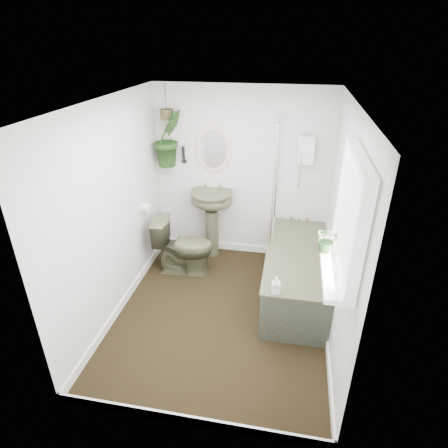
# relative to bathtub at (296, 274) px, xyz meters

# --- Properties ---
(floor) EXTENTS (2.30, 2.80, 0.02)m
(floor) POSITION_rel_bathtub_xyz_m (-0.80, -0.50, -0.30)
(floor) COLOR black
(floor) RESTS_ON ground
(ceiling) EXTENTS (2.30, 2.80, 0.02)m
(ceiling) POSITION_rel_bathtub_xyz_m (-0.80, -0.50, 2.02)
(ceiling) COLOR white
(ceiling) RESTS_ON ground
(wall_back) EXTENTS (2.30, 0.02, 2.30)m
(wall_back) POSITION_rel_bathtub_xyz_m (-0.80, 0.91, 0.86)
(wall_back) COLOR white
(wall_back) RESTS_ON ground
(wall_front) EXTENTS (2.30, 0.02, 2.30)m
(wall_front) POSITION_rel_bathtub_xyz_m (-0.80, -1.91, 0.86)
(wall_front) COLOR white
(wall_front) RESTS_ON ground
(wall_left) EXTENTS (0.02, 2.80, 2.30)m
(wall_left) POSITION_rel_bathtub_xyz_m (-1.96, -0.50, 0.86)
(wall_left) COLOR white
(wall_left) RESTS_ON ground
(wall_right) EXTENTS (0.02, 2.80, 2.30)m
(wall_right) POSITION_rel_bathtub_xyz_m (0.36, -0.50, 0.86)
(wall_right) COLOR white
(wall_right) RESTS_ON ground
(skirting) EXTENTS (2.30, 2.80, 0.10)m
(skirting) POSITION_rel_bathtub_xyz_m (-0.80, -0.50, -0.24)
(skirting) COLOR white
(skirting) RESTS_ON floor
(bathtub) EXTENTS (0.72, 1.72, 0.58)m
(bathtub) POSITION_rel_bathtub_xyz_m (0.00, 0.00, 0.00)
(bathtub) COLOR #43452F
(bathtub) RESTS_ON floor
(bath_screen) EXTENTS (0.04, 0.72, 1.40)m
(bath_screen) POSITION_rel_bathtub_xyz_m (-0.33, 0.49, 0.99)
(bath_screen) COLOR silver
(bath_screen) RESTS_ON bathtub
(shower_box) EXTENTS (0.20, 0.10, 0.35)m
(shower_box) POSITION_rel_bathtub_xyz_m (0.00, 0.84, 1.26)
(shower_box) COLOR white
(shower_box) RESTS_ON wall_back
(oval_mirror) EXTENTS (0.46, 0.03, 0.62)m
(oval_mirror) POSITION_rel_bathtub_xyz_m (-1.17, 0.87, 1.21)
(oval_mirror) COLOR beige
(oval_mirror) RESTS_ON wall_back
(wall_sconce) EXTENTS (0.04, 0.04, 0.22)m
(wall_sconce) POSITION_rel_bathtub_xyz_m (-1.57, 0.86, 1.11)
(wall_sconce) COLOR black
(wall_sconce) RESTS_ON wall_back
(toilet_roll_holder) EXTENTS (0.11, 0.11, 0.11)m
(toilet_roll_holder) POSITION_rel_bathtub_xyz_m (-1.90, 0.20, 0.61)
(toilet_roll_holder) COLOR white
(toilet_roll_holder) RESTS_ON wall_left
(window_recess) EXTENTS (0.08, 1.00, 0.90)m
(window_recess) POSITION_rel_bathtub_xyz_m (0.29, -1.20, 1.36)
(window_recess) COLOR white
(window_recess) RESTS_ON wall_right
(window_sill) EXTENTS (0.18, 1.00, 0.04)m
(window_sill) POSITION_rel_bathtub_xyz_m (0.22, -1.20, 0.94)
(window_sill) COLOR white
(window_sill) RESTS_ON wall_right
(window_blinds) EXTENTS (0.01, 0.86, 0.76)m
(window_blinds) POSITION_rel_bathtub_xyz_m (0.24, -1.20, 1.36)
(window_blinds) COLOR white
(window_blinds) RESTS_ON wall_right
(toilet) EXTENTS (0.78, 0.48, 0.76)m
(toilet) POSITION_rel_bathtub_xyz_m (-1.44, 0.24, 0.09)
(toilet) COLOR #43452F
(toilet) RESTS_ON floor
(pedestal_sink) EXTENTS (0.60, 0.52, 0.97)m
(pedestal_sink) POSITION_rel_bathtub_xyz_m (-1.17, 0.72, 0.19)
(pedestal_sink) COLOR #43452F
(pedestal_sink) RESTS_ON floor
(sill_plant) EXTENTS (0.20, 0.18, 0.21)m
(sill_plant) POSITION_rel_bathtub_xyz_m (0.17, -1.06, 1.07)
(sill_plant) COLOR black
(sill_plant) RESTS_ON window_sill
(hanging_plant) EXTENTS (0.50, 0.51, 0.72)m
(hanging_plant) POSITION_rel_bathtub_xyz_m (-1.73, 0.75, 1.35)
(hanging_plant) COLOR black
(hanging_plant) RESTS_ON ceiling
(soap_bottle) EXTENTS (0.09, 0.09, 0.17)m
(soap_bottle) POSITION_rel_bathtub_xyz_m (-0.21, -0.79, 0.38)
(soap_bottle) COLOR #2B2423
(soap_bottle) RESTS_ON bathtub
(hanging_pot) EXTENTS (0.16, 0.16, 0.12)m
(hanging_pot) POSITION_rel_bathtub_xyz_m (-1.73, 0.75, 1.65)
(hanging_pot) COLOR #3F361F
(hanging_pot) RESTS_ON ceiling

